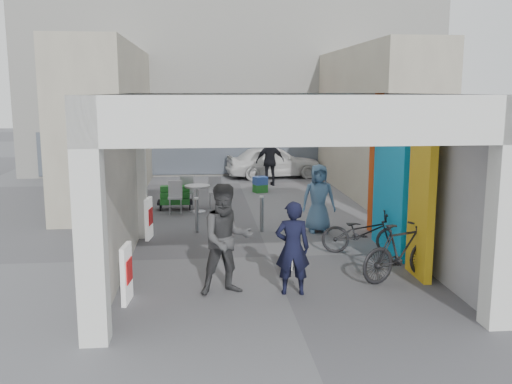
{
  "coord_description": "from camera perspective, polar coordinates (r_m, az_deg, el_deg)",
  "views": [
    {
      "loc": [
        -1.45,
        -11.86,
        3.56
      ],
      "look_at": [
        -0.21,
        1.0,
        1.26
      ],
      "focal_mm": 40.0,
      "sensor_mm": 36.0,
      "label": 1
    }
  ],
  "objects": [
    {
      "name": "arcade_canopy",
      "position": [
        11.29,
        4.69,
        3.68
      ],
      "size": [
        6.4,
        6.45,
        6.4
      ],
      "color": "silver",
      "rests_on": "ground"
    },
    {
      "name": "man_elderly",
      "position": [
        14.52,
        6.28,
        -0.63
      ],
      "size": [
        0.86,
        0.56,
        1.74
      ],
      "primitive_type": "imported",
      "rotation": [
        0.0,
        0.0,
        -0.01
      ],
      "color": "#50759D",
      "rests_on": "ground"
    },
    {
      "name": "man_back_turned",
      "position": [
        10.04,
        -2.95,
        -4.75
      ],
      "size": [
        1.1,
        0.94,
        1.97
      ],
      "primitive_type": "imported",
      "rotation": [
        0.0,
        0.0,
        0.22
      ],
      "color": "#3C3C3E",
      "rests_on": "ground"
    },
    {
      "name": "far_building",
      "position": [
        25.9,
        -2.33,
        11.05
      ],
      "size": [
        18.0,
        4.08,
        8.0
      ],
      "color": "white",
      "rests_on": "ground"
    },
    {
      "name": "plaza_bldg_right",
      "position": [
        20.29,
        11.65,
        6.91
      ],
      "size": [
        2.0,
        9.0,
        5.0
      ],
      "primitive_type": "cube",
      "color": "#AFA891",
      "rests_on": "ground"
    },
    {
      "name": "man_with_dog",
      "position": [
        10.06,
        3.67,
        -5.61
      ],
      "size": [
        0.64,
        0.45,
        1.68
      ],
      "primitive_type": "imported",
      "rotation": [
        0.0,
        0.0,
        3.06
      ],
      "color": "black",
      "rests_on": "ground"
    },
    {
      "name": "bollard_left",
      "position": [
        14.53,
        -5.97,
        -2.35
      ],
      "size": [
        0.09,
        0.09,
        0.88
      ],
      "primitive_type": "cylinder",
      "color": "gray",
      "rests_on": "ground"
    },
    {
      "name": "bollard_center",
      "position": [
        14.53,
        0.58,
        -2.24
      ],
      "size": [
        0.09,
        0.09,
        0.9
      ],
      "primitive_type": "cylinder",
      "color": "gray",
      "rests_on": "ground"
    },
    {
      "name": "advert_board_far",
      "position": [
        14.07,
        -10.66,
        -2.6
      ],
      "size": [
        0.16,
        0.56,
        1.0
      ],
      "rotation": [
        0.0,
        0.0,
        -0.14
      ],
      "color": "white",
      "rests_on": "ground"
    },
    {
      "name": "ground",
      "position": [
        12.47,
        1.41,
        -6.48
      ],
      "size": [
        90.0,
        90.0,
        0.0
      ],
      "primitive_type": "plane",
      "color": "#5A595F",
      "rests_on": "ground"
    },
    {
      "name": "produce_stand",
      "position": [
        17.48,
        -8.08,
        -0.82
      ],
      "size": [
        1.06,
        0.57,
        0.7
      ],
      "rotation": [
        0.0,
        0.0,
        -0.21
      ],
      "color": "black",
      "rests_on": "ground"
    },
    {
      "name": "bicycle_rear",
      "position": [
        11.19,
        14.37,
        -5.78
      ],
      "size": [
        1.91,
        1.2,
        1.11
      ],
      "primitive_type": "imported",
      "rotation": [
        0.0,
        0.0,
        1.97
      ],
      "color": "black",
      "rests_on": "ground"
    },
    {
      "name": "border_collie",
      "position": [
        11.58,
        3.24,
        -6.54
      ],
      "size": [
        0.23,
        0.44,
        0.61
      ],
      "rotation": [
        0.0,
        0.0,
        -0.13
      ],
      "color": "black",
      "rests_on": "ground"
    },
    {
      "name": "bicycle_front",
      "position": [
        12.81,
        10.62,
        -4.01
      ],
      "size": [
        1.88,
        0.95,
        0.94
      ],
      "primitive_type": "imported",
      "rotation": [
        0.0,
        0.0,
        1.38
      ],
      "color": "black",
      "rests_on": "ground"
    },
    {
      "name": "man_crates",
      "position": [
        21.57,
        1.42,
        3.1
      ],
      "size": [
        1.13,
        0.57,
        1.86
      ],
      "primitive_type": "imported",
      "rotation": [
        0.0,
        0.0,
        3.25
      ],
      "color": "black",
      "rests_on": "ground"
    },
    {
      "name": "bollard_right",
      "position": [
        14.9,
        6.35,
        -2.16
      ],
      "size": [
        0.09,
        0.09,
        0.82
      ],
      "primitive_type": "cylinder",
      "color": "gray",
      "rests_on": "ground"
    },
    {
      "name": "crate_stack",
      "position": [
        20.19,
        0.42,
        0.76
      ],
      "size": [
        0.54,
        0.48,
        0.56
      ],
      "rotation": [
        0.0,
        0.0,
        0.36
      ],
      "color": "#18571A",
      "rests_on": "ground"
    },
    {
      "name": "white_van",
      "position": [
        23.64,
        1.76,
        3.06
      ],
      "size": [
        4.07,
        2.06,
        1.33
      ],
      "primitive_type": "imported",
      "rotation": [
        0.0,
        0.0,
        1.7
      ],
      "color": "silver",
      "rests_on": "ground"
    },
    {
      "name": "cafe_set",
      "position": [
        17.29,
        -6.27,
        -0.68
      ],
      "size": [
        1.59,
        1.29,
        0.96
      ],
      "rotation": [
        0.0,
        0.0,
        -0.18
      ],
      "color": "#A1A1A6",
      "rests_on": "ground"
    },
    {
      "name": "plaza_bldg_left",
      "position": [
        19.63,
        -14.53,
        6.69
      ],
      "size": [
        2.0,
        9.0,
        5.0
      ],
      "primitive_type": "cube",
      "color": "#AFA891",
      "rests_on": "ground"
    },
    {
      "name": "advert_board_near",
      "position": [
        10.0,
        -12.8,
        -7.93
      ],
      "size": [
        0.15,
        0.56,
        1.0
      ],
      "rotation": [
        0.0,
        0.0,
        -0.1
      ],
      "color": "white",
      "rests_on": "ground"
    }
  ]
}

